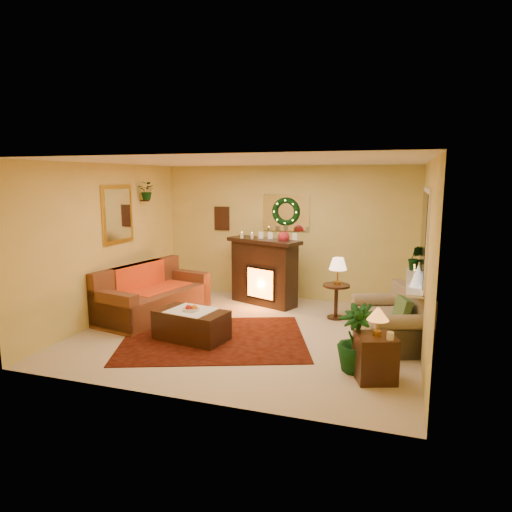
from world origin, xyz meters
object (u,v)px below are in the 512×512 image
(sofa, at_px, (154,292))
(fireplace, at_px, (264,275))
(side_table_round, at_px, (336,300))
(loveseat, at_px, (389,314))
(end_table_square, at_px, (375,358))
(coffee_table, at_px, (192,326))

(sofa, relative_size, fireplace, 1.61)
(side_table_round, bearing_deg, fireplace, 160.83)
(loveseat, height_order, end_table_square, loveseat)
(end_table_square, bearing_deg, loveseat, 85.53)
(fireplace, distance_m, side_table_round, 1.54)
(fireplace, distance_m, end_table_square, 3.55)
(fireplace, relative_size, loveseat, 0.94)
(end_table_square, bearing_deg, coffee_table, 168.16)
(fireplace, bearing_deg, end_table_square, -29.96)
(side_table_round, height_order, end_table_square, side_table_round)
(sofa, height_order, loveseat, sofa)
(coffee_table, bearing_deg, side_table_round, 52.17)
(sofa, xyz_separation_m, end_table_square, (3.80, -1.43, -0.16))
(fireplace, bearing_deg, side_table_round, 1.97)
(loveseat, distance_m, end_table_square, 1.36)
(end_table_square, bearing_deg, side_table_round, 109.27)
(loveseat, distance_m, side_table_round, 1.28)
(fireplace, distance_m, loveseat, 2.73)
(sofa, distance_m, coffee_table, 1.44)
(loveseat, xyz_separation_m, coffee_table, (-2.77, -0.79, -0.21))
(sofa, bearing_deg, loveseat, 10.42)
(end_table_square, xyz_separation_m, coffee_table, (-2.67, 0.56, -0.06))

